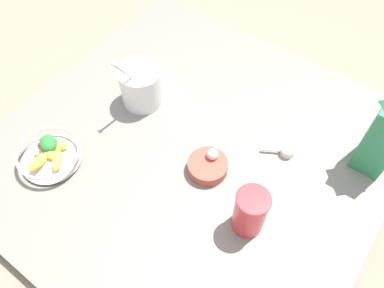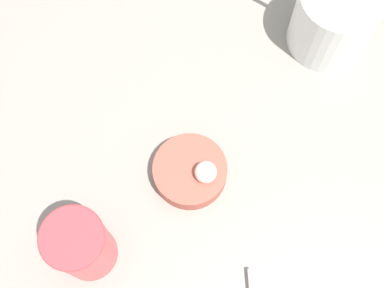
% 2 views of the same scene
% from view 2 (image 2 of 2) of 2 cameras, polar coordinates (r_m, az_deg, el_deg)
% --- Properties ---
extents(ground_plane, '(6.00, 6.00, 0.00)m').
position_cam_2_polar(ground_plane, '(0.96, 4.62, -0.49)').
color(ground_plane, gray).
extents(countertop, '(1.17, 1.17, 0.04)m').
position_cam_2_polar(countertop, '(0.94, 4.72, -0.07)').
color(countertop, gray).
rests_on(countertop, ground_plane).
extents(yogurt_tub, '(0.17, 0.14, 0.24)m').
position_cam_2_polar(yogurt_tub, '(0.97, 14.91, 12.99)').
color(yogurt_tub, white).
rests_on(yogurt_tub, countertop).
extents(drinking_cup, '(0.09, 0.09, 0.15)m').
position_cam_2_polar(drinking_cup, '(0.81, -11.72, -10.58)').
color(drinking_cup, '#DB383D').
rests_on(drinking_cup, countertop).
extents(garlic_bowl, '(0.12, 0.12, 0.07)m').
position_cam_2_polar(garlic_bowl, '(0.88, -0.09, -2.96)').
color(garlic_bowl, '#B24C3D').
rests_on(garlic_bowl, countertop).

